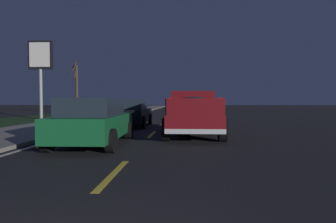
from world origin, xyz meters
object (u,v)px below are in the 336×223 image
sedan_black (131,113)px  bare_tree_far (76,87)px  pickup_truck (193,112)px  traffic_cone_near (41,139)px  gas_price_sign (40,61)px  sedan_green (94,121)px

sedan_black → bare_tree_far: bearing=30.9°
pickup_truck → sedan_black: 5.30m
pickup_truck → traffic_cone_near: pickup_truck is taller
bare_tree_far → sedan_black: bearing=-149.1°
pickup_truck → sedan_black: bearing=39.5°
pickup_truck → traffic_cone_near: bearing=128.5°
bare_tree_far → traffic_cone_near: bare_tree_far is taller
gas_price_sign → bare_tree_far: 9.11m
sedan_green → sedan_black: size_ratio=1.01×
pickup_truck → sedan_green: pickup_truck is taller
sedan_black → traffic_cone_near: bearing=170.6°
gas_price_sign → sedan_black: bearing=-124.6°
pickup_truck → traffic_cone_near: size_ratio=9.35×
sedan_green → bare_tree_far: size_ratio=0.74×
sedan_black → gas_price_sign: size_ratio=0.72×
pickup_truck → sedan_black: size_ratio=1.23×
sedan_green → traffic_cone_near: sedan_green is taller
sedan_black → traffic_cone_near: (-7.80, 1.29, -0.50)m
gas_price_sign → bare_tree_far: gas_price_sign is taller
sedan_black → pickup_truck: bearing=-140.5°
sedan_black → traffic_cone_near: sedan_black is taller
sedan_green → sedan_black: bearing=0.5°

